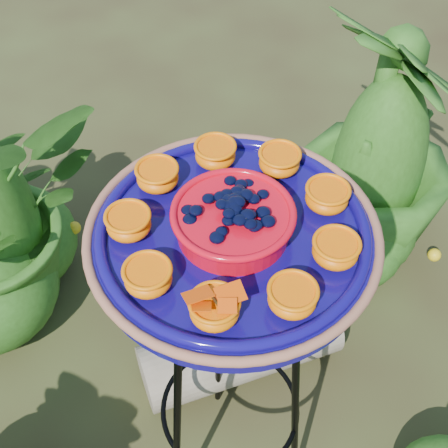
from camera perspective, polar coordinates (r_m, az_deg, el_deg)
The scene contains 5 objects.
ground_plane at distance 1.88m, azimuth -1.92°, elevation -18.33°, with size 20.00×20.00×0.00m, color black.
tripod_stand at distance 1.34m, azimuth 0.63°, elevation -12.10°, with size 0.38×0.38×0.92m.
feeder_dish at distance 1.01m, azimuth 0.82°, elevation -0.79°, with size 0.52×0.52×0.11m.
driftwood_log at distance 1.88m, azimuth 1.48°, elevation -11.35°, with size 0.20×0.20×0.59m, color gray.
shrub_back_right at distance 2.00m, azimuth 14.24°, elevation 6.86°, with size 0.50×0.50×0.89m, color #275215.
Camera 1 is at (0.03, -0.74, 1.72)m, focal length 50.00 mm.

